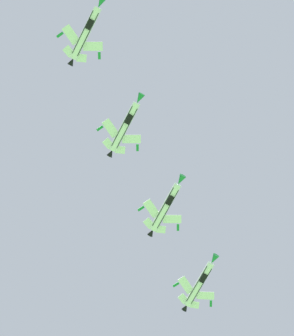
{
  "coord_description": "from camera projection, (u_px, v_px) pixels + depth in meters",
  "views": [
    {
      "loc": [
        -4.18,
        -1.22,
        1.76
      ],
      "look_at": [
        4.4,
        38.72,
        152.43
      ],
      "focal_mm": 74.88,
      "sensor_mm": 36.0,
      "label": 1
    }
  ],
  "objects": [
    {
      "name": "fighter_jet_left_wing",
      "position": [
        86.0,
        32.0,
        148.71
      ],
      "size": [
        10.36,
        15.72,
        4.36
      ],
      "rotation": [
        0.0,
        -0.04,
        3.41
      ],
      "color": "silver"
    },
    {
      "name": "fighter_jet_right_wing",
      "position": [
        125.0,
        126.0,
        155.43
      ],
      "size": [
        10.36,
        15.72,
        4.36
      ],
      "rotation": [
        0.0,
        -0.03,
        3.41
      ],
      "color": "silver"
    },
    {
      "name": "fighter_jet_left_outer",
      "position": [
        166.0,
        206.0,
        156.66
      ],
      "size": [
        10.36,
        15.72,
        4.36
      ],
      "rotation": [
        0.0,
        -0.04,
        3.41
      ],
      "color": "silver"
    },
    {
      "name": "fighter_jet_right_outer",
      "position": [
        200.0,
        283.0,
        165.17
      ],
      "size": [
        10.31,
        15.72,
        4.38
      ],
      "rotation": [
        0.0,
        -0.13,
        3.41
      ],
      "color": "silver"
    }
  ]
}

